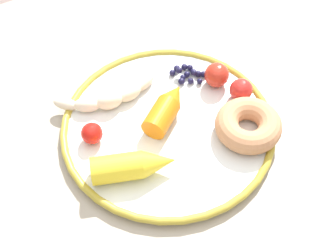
# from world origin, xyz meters

# --- Properties ---
(dining_table) EXTENTS (0.95, 0.90, 0.74)m
(dining_table) POSITION_xyz_m (0.00, 0.00, 0.65)
(dining_table) COLOR #A29687
(dining_table) RESTS_ON ground_plane
(plate) EXTENTS (0.35, 0.35, 0.02)m
(plate) POSITION_xyz_m (-0.05, 0.01, 0.75)
(plate) COLOR silver
(plate) RESTS_ON dining_table
(banana) EXTENTS (0.18, 0.07, 0.03)m
(banana) POSITION_xyz_m (-0.11, 0.10, 0.77)
(banana) COLOR beige
(banana) RESTS_ON plate
(carrot_orange) EXTENTS (0.11, 0.09, 0.04)m
(carrot_orange) POSITION_xyz_m (-0.04, 0.03, 0.78)
(carrot_orange) COLOR orange
(carrot_orange) RESTS_ON plate
(carrot_yellow) EXTENTS (0.13, 0.08, 0.04)m
(carrot_yellow) POSITION_xyz_m (-0.14, -0.04, 0.78)
(carrot_yellow) COLOR yellow
(carrot_yellow) RESTS_ON plate
(donut) EXTENTS (0.13, 0.13, 0.04)m
(donut) POSITION_xyz_m (0.05, -0.07, 0.77)
(donut) COLOR tan
(donut) RESTS_ON plate
(blueberry_pile) EXTENTS (0.06, 0.06, 0.02)m
(blueberry_pile) POSITION_xyz_m (0.03, 0.09, 0.76)
(blueberry_pile) COLOR #191638
(blueberry_pile) RESTS_ON plate
(tomato_near) EXTENTS (0.04, 0.04, 0.04)m
(tomato_near) POSITION_xyz_m (0.08, -0.00, 0.78)
(tomato_near) COLOR red
(tomato_near) RESTS_ON plate
(tomato_mid) EXTENTS (0.03, 0.03, 0.03)m
(tomato_mid) POSITION_xyz_m (-0.17, 0.04, 0.77)
(tomato_mid) COLOR red
(tomato_mid) RESTS_ON plate
(tomato_far) EXTENTS (0.04, 0.04, 0.04)m
(tomato_far) POSITION_xyz_m (0.07, 0.05, 0.78)
(tomato_far) COLOR red
(tomato_far) RESTS_ON plate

